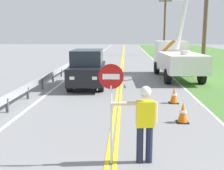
# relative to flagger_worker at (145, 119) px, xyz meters

# --- Properties ---
(centerline_yellow_left) EXTENTS (0.11, 110.00, 0.01)m
(centerline_yellow_left) POSITION_rel_flagger_worker_xyz_m (-0.86, 16.02, -1.04)
(centerline_yellow_left) COLOR yellow
(centerline_yellow_left) RESTS_ON ground
(centerline_yellow_right) EXTENTS (0.11, 110.00, 0.01)m
(centerline_yellow_right) POSITION_rel_flagger_worker_xyz_m (-0.68, 16.02, -1.04)
(centerline_yellow_right) COLOR yellow
(centerline_yellow_right) RESTS_ON ground
(edge_line_right) EXTENTS (0.12, 110.00, 0.01)m
(edge_line_right) POSITION_rel_flagger_worker_xyz_m (2.83, 16.02, -1.04)
(edge_line_right) COLOR silver
(edge_line_right) RESTS_ON ground
(edge_line_left) EXTENTS (0.12, 110.00, 0.01)m
(edge_line_left) POSITION_rel_flagger_worker_xyz_m (-4.37, 16.02, -1.04)
(edge_line_left) COLOR silver
(edge_line_left) RESTS_ON ground
(flagger_worker) EXTENTS (1.08, 0.29, 1.83)m
(flagger_worker) POSITION_rel_flagger_worker_xyz_m (0.00, 0.00, 0.00)
(flagger_worker) COLOR #1E2338
(flagger_worker) RESTS_ON ground
(stop_sign_paddle) EXTENTS (0.56, 0.04, 2.33)m
(stop_sign_paddle) POSITION_rel_flagger_worker_xyz_m (-0.76, -0.09, 0.66)
(stop_sign_paddle) COLOR silver
(stop_sign_paddle) RESTS_ON ground
(utility_bucket_truck) EXTENTS (2.67, 6.90, 5.99)m
(utility_bucket_truck) POSITION_rel_flagger_worker_xyz_m (3.02, 13.14, 0.39)
(utility_bucket_truck) COLOR white
(utility_bucket_truck) RESTS_ON ground
(oncoming_suv_nearest) EXTENTS (2.05, 4.67, 2.10)m
(oncoming_suv_nearest) POSITION_rel_flagger_worker_xyz_m (-2.59, 9.49, 0.01)
(oncoming_suv_nearest) COLOR black
(oncoming_suv_nearest) RESTS_ON ground
(utility_pole_near) EXTENTS (1.80, 0.28, 8.61)m
(utility_pole_near) POSITION_rel_flagger_worker_xyz_m (5.04, 13.87, 3.44)
(utility_pole_near) COLOR brown
(utility_pole_near) RESTS_ON ground
(utility_pole_mid) EXTENTS (1.80, 0.28, 8.08)m
(utility_pole_mid) POSITION_rel_flagger_worker_xyz_m (5.02, 34.20, 3.18)
(utility_pole_mid) COLOR brown
(utility_pole_mid) RESTS_ON ground
(traffic_cone_lead) EXTENTS (0.40, 0.40, 0.70)m
(traffic_cone_lead) POSITION_rel_flagger_worker_xyz_m (1.51, 3.07, -0.71)
(traffic_cone_lead) COLOR orange
(traffic_cone_lead) RESTS_ON ground
(traffic_cone_mid) EXTENTS (0.40, 0.40, 0.70)m
(traffic_cone_mid) POSITION_rel_flagger_worker_xyz_m (1.67, 5.78, -0.71)
(traffic_cone_mid) COLOR orange
(traffic_cone_mid) RESTS_ON ground
(guardrail_left_shoulder) EXTENTS (0.10, 32.00, 0.71)m
(guardrail_left_shoulder) POSITION_rel_flagger_worker_xyz_m (-4.97, 12.00, -0.53)
(guardrail_left_shoulder) COLOR #9EA0A3
(guardrail_left_shoulder) RESTS_ON ground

